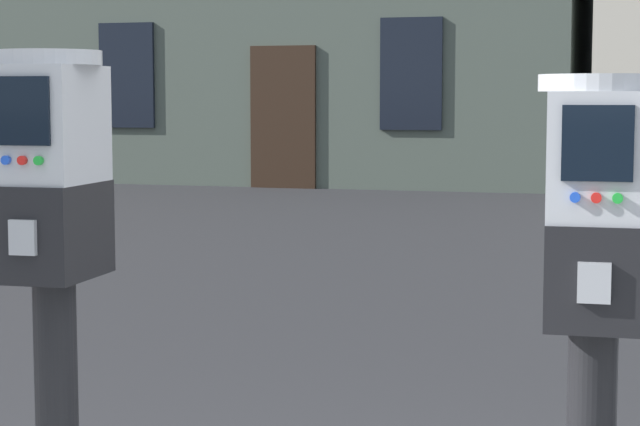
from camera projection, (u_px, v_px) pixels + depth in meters
parking_meter_near_kerb at (53, 249)px, 2.39m from camera, size 0.22×0.26×1.32m
parking_meter_twin_adjacent at (595, 292)px, 2.08m from camera, size 0.22×0.26×1.26m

